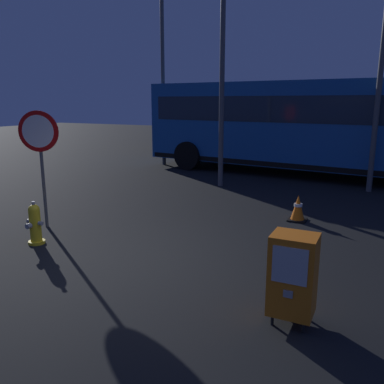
# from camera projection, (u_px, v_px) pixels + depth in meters

# --- Properties ---
(ground_plane) EXTENTS (60.00, 60.00, 0.00)m
(ground_plane) POSITION_uv_depth(u_px,v_px,m) (139.00, 264.00, 6.00)
(ground_plane) COLOR black
(fire_hydrant) EXTENTS (0.33, 0.32, 0.75)m
(fire_hydrant) POSITION_uv_depth(u_px,v_px,m) (35.00, 224.00, 6.80)
(fire_hydrant) COLOR yellow
(fire_hydrant) RESTS_ON ground_plane
(newspaper_box_primary) EXTENTS (0.48, 0.42, 1.02)m
(newspaper_box_primary) POSITION_uv_depth(u_px,v_px,m) (293.00, 275.00, 4.31)
(newspaper_box_primary) COLOR black
(newspaper_box_primary) RESTS_ON ground_plane
(stop_sign) EXTENTS (0.71, 0.31, 2.23)m
(stop_sign) POSITION_uv_depth(u_px,v_px,m) (40.00, 145.00, 7.44)
(stop_sign) COLOR #4C4F54
(stop_sign) RESTS_ON ground_plane
(traffic_cone) EXTENTS (0.36, 0.36, 0.53)m
(traffic_cone) POSITION_uv_depth(u_px,v_px,m) (298.00, 208.00, 8.15)
(traffic_cone) COLOR black
(traffic_cone) RESTS_ON ground_plane
(bus_near) EXTENTS (10.72, 3.71, 3.00)m
(bus_near) POSITION_uv_depth(u_px,v_px,m) (303.00, 123.00, 13.02)
(bus_near) COLOR #19519E
(bus_near) RESTS_ON ground_plane
(bus_far) EXTENTS (10.69, 3.57, 3.00)m
(bus_far) POSITION_uv_depth(u_px,v_px,m) (319.00, 117.00, 17.36)
(bus_far) COLOR gold
(bus_far) RESTS_ON ground_plane
(street_light_near_left) EXTENTS (0.32, 0.32, 8.12)m
(street_light_near_left) POSITION_uv_depth(u_px,v_px,m) (162.00, 37.00, 14.39)
(street_light_near_left) COLOR #4C4F54
(street_light_near_left) RESTS_ON ground_plane
(street_light_far_left) EXTENTS (0.32, 0.32, 6.80)m
(street_light_far_left) POSITION_uv_depth(u_px,v_px,m) (384.00, 37.00, 9.96)
(street_light_far_left) COLOR #4C4F54
(street_light_far_left) RESTS_ON ground_plane
(street_light_far_right) EXTENTS (0.32, 0.32, 7.83)m
(street_light_far_right) POSITION_uv_depth(u_px,v_px,m) (223.00, 20.00, 10.56)
(street_light_far_right) COLOR #4C4F54
(street_light_far_right) RESTS_ON ground_plane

